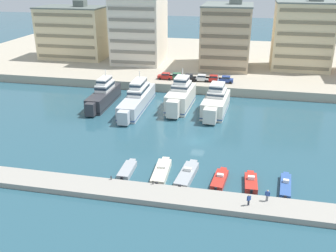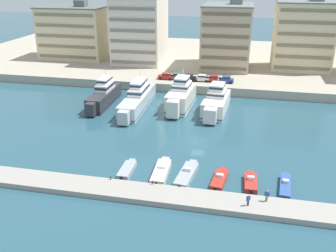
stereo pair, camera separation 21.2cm
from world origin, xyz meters
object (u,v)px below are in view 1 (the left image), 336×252
at_px(yacht_silver_left, 137,99).
at_px(yacht_ivory_center_left, 216,102).
at_px(car_red_far_left, 166,76).
at_px(car_green_left, 176,76).
at_px(yacht_charcoal_far_left, 104,95).
at_px(pedestrian_mid_deck, 267,194).
at_px(yacht_ivory_mid_left, 180,97).
at_px(car_white_center_left, 201,78).
at_px(motorboat_blue_center_right, 286,186).
at_px(pedestrian_near_edge, 249,199).
at_px(motorboat_red_center, 251,182).
at_px(car_red_center, 213,78).
at_px(motorboat_cream_left, 162,172).
at_px(motorboat_grey_far_left, 127,170).
at_px(car_blue_center_right, 226,79).
at_px(motorboat_grey_mid_left, 187,174).
at_px(motorboat_red_center_left, 220,179).
at_px(car_black_mid_left, 189,77).

xyz_separation_m(yacht_silver_left, yacht_ivory_center_left, (18.10, 0.86, 0.09)).
relative_size(car_red_far_left, car_green_left, 1.01).
relative_size(yacht_charcoal_far_left, pedestrian_mid_deck, 10.27).
relative_size(yacht_ivory_mid_left, car_white_center_left, 3.90).
relative_size(motorboat_blue_center_right, pedestrian_near_edge, 4.40).
relative_size(motorboat_red_center, pedestrian_near_edge, 3.58).
relative_size(yacht_ivory_center_left, motorboat_red_center, 2.69).
height_order(yacht_ivory_mid_left, car_red_center, yacht_ivory_mid_left).
relative_size(yacht_ivory_mid_left, motorboat_cream_left, 1.90).
bearing_deg(car_green_left, car_red_far_left, -172.54).
distance_m(motorboat_grey_far_left, car_red_far_left, 47.05).
distance_m(car_white_center_left, car_blue_center_right, 6.45).
bearing_deg(pedestrian_mid_deck, car_white_center_left, 106.72).
xyz_separation_m(motorboat_grey_mid_left, car_white_center_left, (-3.72, 46.55, 2.72)).
height_order(yacht_charcoal_far_left, car_red_center, yacht_charcoal_far_left).
distance_m(yacht_ivory_center_left, motorboat_red_center_left, 30.30).
height_order(car_black_mid_left, car_red_center, same).
height_order(yacht_ivory_center_left, car_white_center_left, yacht_ivory_center_left).
bearing_deg(yacht_ivory_mid_left, motorboat_red_center, -62.27).
bearing_deg(car_red_center, car_white_center_left, -178.67).
bearing_deg(motorboat_blue_center_right, car_red_center, 108.23).
height_order(yacht_ivory_center_left, motorboat_blue_center_right, yacht_ivory_center_left).
bearing_deg(car_blue_center_right, car_white_center_left, 179.10).
bearing_deg(car_red_far_left, motorboat_blue_center_right, -58.64).
bearing_deg(yacht_silver_left, pedestrian_mid_deck, -50.44).
bearing_deg(pedestrian_near_edge, motorboat_red_center_left, 122.98).
xyz_separation_m(motorboat_cream_left, pedestrian_mid_deck, (15.94, -5.31, 1.33)).
bearing_deg(yacht_ivory_center_left, car_black_mid_left, 118.13).
bearing_deg(car_blue_center_right, pedestrian_mid_deck, -79.99).
relative_size(car_red_far_left, car_white_center_left, 1.01).
distance_m(motorboat_red_center, car_white_center_left, 48.62).
bearing_deg(pedestrian_near_edge, car_green_left, 110.39).
distance_m(yacht_charcoal_far_left, car_black_mid_left, 24.35).
distance_m(motorboat_red_center, motorboat_blue_center_right, 5.05).
distance_m(yacht_ivory_mid_left, motorboat_red_center_left, 33.58).
height_order(car_black_mid_left, pedestrian_mid_deck, car_black_mid_left).
relative_size(car_blue_center_right, pedestrian_mid_deck, 2.36).
distance_m(motorboat_grey_mid_left, pedestrian_mid_deck, 13.06).
height_order(yacht_silver_left, car_red_center, yacht_silver_left).
distance_m(yacht_ivory_mid_left, car_red_far_left, 16.78).
bearing_deg(car_black_mid_left, car_blue_center_right, 1.21).
bearing_deg(motorboat_red_center, pedestrian_near_edge, -92.88).
relative_size(car_red_far_left, car_black_mid_left, 1.02).
relative_size(motorboat_grey_far_left, pedestrian_mid_deck, 3.66).
xyz_separation_m(yacht_ivory_center_left, car_white_center_left, (-5.38, 16.73, 0.91)).
distance_m(yacht_silver_left, motorboat_cream_left, 31.53).
relative_size(car_black_mid_left, car_white_center_left, 1.00).
distance_m(motorboat_blue_center_right, pedestrian_mid_deck, 6.25).
distance_m(motorboat_red_center_left, car_blue_center_right, 46.82).
bearing_deg(motorboat_red_center_left, motorboat_blue_center_right, 1.44).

